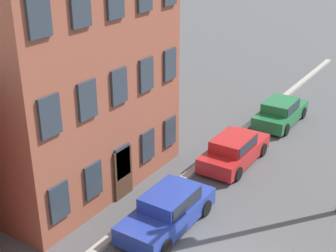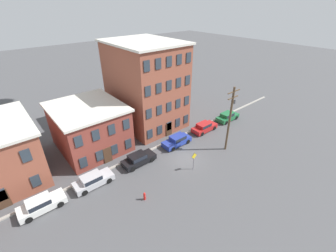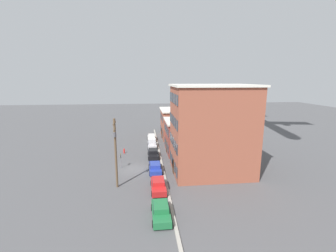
# 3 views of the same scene
# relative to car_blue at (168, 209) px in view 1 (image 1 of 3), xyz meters

# --- Properties ---
(kerb_strip) EXTENTS (56.00, 0.36, 0.16)m
(kerb_strip) POSITION_rel_car_blue_xyz_m (-1.37, 1.28, -0.67)
(kerb_strip) COLOR #9E998E
(kerb_strip) RESTS_ON ground_plane
(apartment_far) EXTENTS (9.48, 11.93, 13.33)m
(apartment_far) POSITION_rel_car_blue_xyz_m (0.75, 8.48, 5.93)
(apartment_far) COLOR brown
(apartment_far) RESTS_ON ground_plane
(car_blue) EXTENTS (4.40, 1.92, 1.43)m
(car_blue) POSITION_rel_car_blue_xyz_m (0.00, 0.00, 0.00)
(car_blue) COLOR #233899
(car_blue) RESTS_ON ground_plane
(car_red) EXTENTS (4.40, 1.92, 1.43)m
(car_red) POSITION_rel_car_blue_xyz_m (5.94, 0.11, 0.00)
(car_red) COLOR #B21E1E
(car_red) RESTS_ON ground_plane
(car_green) EXTENTS (4.40, 1.92, 1.43)m
(car_green) POSITION_rel_car_blue_xyz_m (11.80, -0.01, 0.00)
(car_green) COLOR #1E6638
(car_green) RESTS_ON ground_plane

